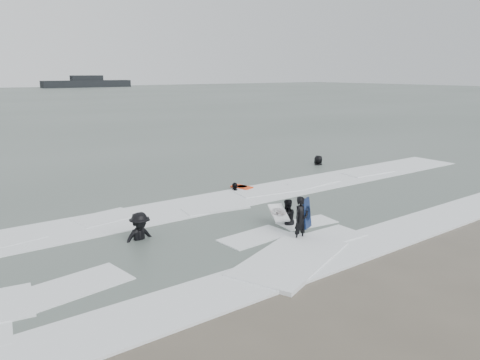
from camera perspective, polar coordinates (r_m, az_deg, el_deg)
ground at (r=14.95m, az=11.41°, el=-7.65°), size 320.00×320.00×0.00m
surfer_centre at (r=15.06m, az=7.37°, el=-7.34°), size 0.55×0.37×1.47m
surfer_wading at (r=16.41m, az=5.68°, el=-5.55°), size 0.81×0.68×1.50m
surfer_breaker at (r=15.17m, az=-12.03°, el=-7.37°), size 1.23×0.78×1.81m
surfer_right_near at (r=20.85m, az=-0.61°, el=-1.43°), size 0.95×0.90×1.57m
surfer_right_far at (r=26.93m, az=9.51°, el=1.72°), size 0.90×0.64×1.75m
surf_foam at (r=17.50m, az=2.50°, el=-4.16°), size 30.03×9.06×0.09m
bodyboards at (r=17.40m, az=3.82°, el=-2.71°), size 2.93×7.12×1.25m
vessel_horizon at (r=165.89m, az=-18.15°, el=11.17°), size 28.58×5.10×3.88m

